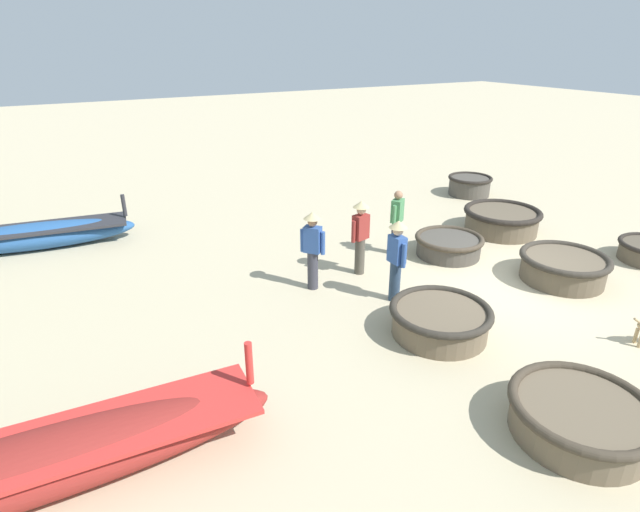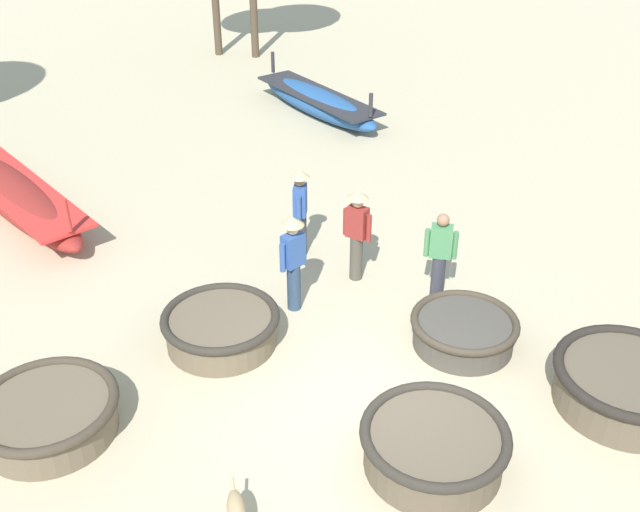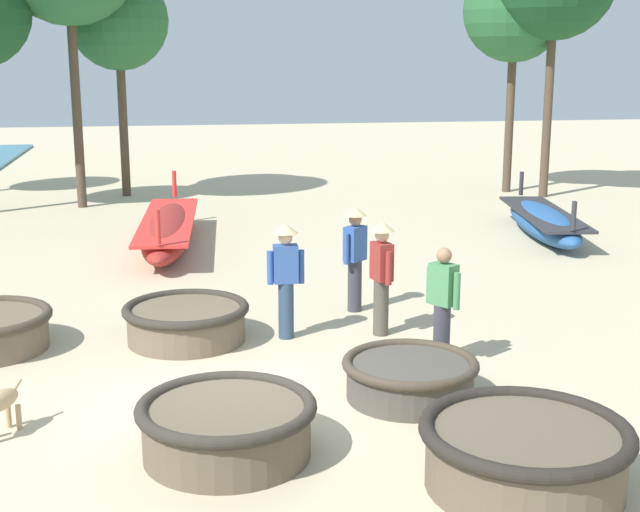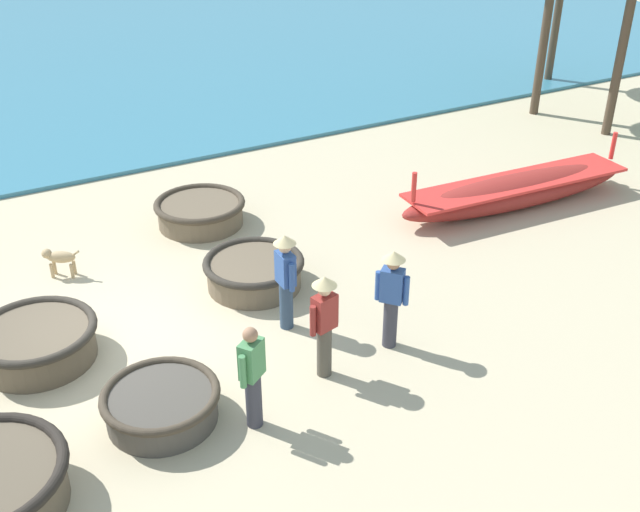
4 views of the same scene
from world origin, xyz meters
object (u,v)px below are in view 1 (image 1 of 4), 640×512
object	(u,v)px
coracle_upturned	(580,416)
long_boat_blue_hull	(31,466)
coracle_tilted	(440,319)
fisherman_standing_right	(397,221)
coracle_weathered	(449,245)
coracle_center	(502,220)
coracle_far_left	(470,185)
long_boat_red_hull	(35,236)
fisherman_by_coracle	(361,233)
coracle_nearest	(563,267)
fisherman_hauling	(313,246)
fisherman_standing_left	(396,256)

from	to	relation	value
coracle_upturned	long_boat_blue_hull	size ratio (longest dim) A/B	0.32
coracle_tilted	fisherman_standing_right	size ratio (longest dim) A/B	1.13
coracle_upturned	coracle_tilted	distance (m)	2.75
coracle_weathered	coracle_upturned	bearing A→B (deg)	153.73
coracle_weathered	coracle_center	bearing A→B (deg)	-77.93
coracle_far_left	long_boat_red_hull	size ratio (longest dim) A/B	0.30
coracle_center	coracle_upturned	size ratio (longest dim) A/B	1.08
long_boat_red_hull	fisherman_by_coracle	size ratio (longest dim) A/B	2.85
coracle_weathered	fisherman_by_coracle	distance (m)	2.52
long_boat_red_hull	long_boat_blue_hull	size ratio (longest dim) A/B	0.83
coracle_far_left	long_boat_blue_hull	distance (m)	14.42
coracle_nearest	coracle_weathered	bearing A→B (deg)	28.13
coracle_far_left	long_boat_red_hull	world-z (taller)	long_boat_red_hull
coracle_weathered	fisherman_standing_right	bearing A→B (deg)	56.46
coracle_nearest	fisherman_hauling	world-z (taller)	fisherman_hauling
coracle_weathered	fisherman_hauling	world-z (taller)	fisherman_hauling
fisherman_standing_left	fisherman_hauling	bearing A→B (deg)	43.49
coracle_center	fisherman_standing_left	size ratio (longest dim) A/B	1.20
coracle_upturned	fisherman_hauling	bearing A→B (deg)	10.81
coracle_nearest	long_boat_blue_hull	world-z (taller)	long_boat_blue_hull
fisherman_standing_right	coracle_far_left	bearing A→B (deg)	-61.65
coracle_nearest	fisherman_standing_right	size ratio (longest dim) A/B	1.17
coracle_tilted	fisherman_standing_left	size ratio (longest dim) A/B	1.07
coracle_nearest	long_boat_blue_hull	xyz separation A→B (m)	(-0.62, 10.05, 0.04)
coracle_upturned	coracle_far_left	xyz separation A→B (m)	(8.80, -6.72, 0.04)
coracle_far_left	coracle_center	bearing A→B (deg)	149.13
fisherman_standing_right	fisherman_hauling	distance (m)	2.68
coracle_far_left	fisherman_standing_left	distance (m)	8.08
coracle_center	coracle_nearest	size ratio (longest dim) A/B	1.09
long_boat_blue_hull	fisherman_by_coracle	size ratio (longest dim) A/B	3.43
coracle_center	fisherman_by_coracle	world-z (taller)	fisherman_by_coracle
coracle_upturned	fisherman_by_coracle	xyz separation A→B (m)	(5.53, -0.22, 0.66)
coracle_weathered	long_boat_blue_hull	bearing A→B (deg)	107.82
coracle_center	coracle_tilted	distance (m)	5.76
coracle_center	coracle_upturned	xyz separation A→B (m)	(-5.82, 4.94, -0.06)
fisherman_by_coracle	coracle_center	bearing A→B (deg)	-86.49
fisherman_hauling	coracle_nearest	bearing A→B (deg)	-115.33
fisherman_standing_right	coracle_center	bearing A→B (deg)	-93.50
coracle_weathered	fisherman_standing_left	distance (m)	2.83
coracle_upturned	long_boat_blue_hull	world-z (taller)	long_boat_blue_hull
long_boat_red_hull	fisherman_hauling	world-z (taller)	fisherman_hauling
coracle_upturned	coracle_weathered	bearing A→B (deg)	-26.27
coracle_tilted	fisherman_hauling	world-z (taller)	fisherman_hauling
coracle_nearest	fisherman_standing_right	xyz separation A→B (m)	(2.92, 2.24, 0.51)
coracle_far_left	fisherman_by_coracle	xyz separation A→B (m)	(-3.27, 6.50, 0.62)
fisherman_by_coracle	coracle_upturned	bearing A→B (deg)	177.77
fisherman_standing_left	fisherman_standing_right	world-z (taller)	fisherman_standing_left
coracle_far_left	fisherman_hauling	distance (m)	8.49
coracle_center	fisherman_hauling	world-z (taller)	fisherman_hauling
long_boat_red_hull	fisherman_hauling	bearing A→B (deg)	-136.58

